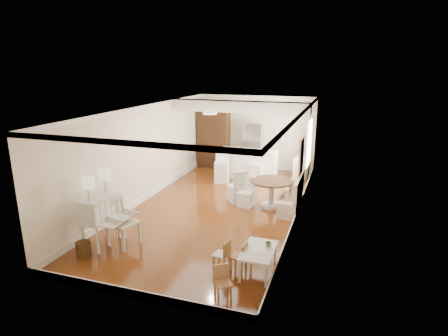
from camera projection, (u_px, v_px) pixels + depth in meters
The scene contains 20 objects.
room at pixel (222, 137), 10.36m from camera, with size 9.00×9.04×2.82m.
secretary_bureau at pixel (101, 221), 8.28m from camera, with size 0.90×0.92×1.15m, color silver.
gustavian_armchair at pixel (123, 223), 8.28m from camera, with size 0.62×0.62×1.07m, color silver.
wicker_basket at pixel (83, 249), 7.90m from camera, with size 0.31×0.31×0.31m, color #483016.
kids_table at pixel (258, 261), 7.22m from camera, with size 0.60×1.00×0.50m, color white.
kids_chair_a at pixel (239, 256), 7.31m from camera, with size 0.29×0.29×0.60m, color #A17749.
kids_chair_b at pixel (221, 254), 7.39m from camera, with size 0.29×0.29×0.60m, color #9B7946.
kids_chair_c at pixel (223, 283), 6.42m from camera, with size 0.29×0.29×0.60m, color #B77C53.
banquette at pixel (291, 193), 10.33m from camera, with size 0.52×1.60×0.98m, color silver.
dining_table at pixel (271, 194), 10.53m from camera, with size 1.17×1.17×0.80m, color #4E2F19.
slip_chair_near at pixel (246, 192), 10.61m from camera, with size 0.40×0.42×0.85m, color white.
slip_chair_far at pixel (238, 186), 10.94m from camera, with size 0.47×0.49×0.99m, color silver.
breakfast_counter at pixel (248, 164), 13.28m from camera, with size 2.05×0.65×1.03m, color white.
bar_stool_left at pixel (222, 166), 12.75m from camera, with size 0.46×0.46×1.16m, color white.
bar_stool_right at pixel (256, 167), 12.90m from camera, with size 0.40×0.40×1.01m, color white.
pantry_cabinet at pixel (214, 138), 14.61m from camera, with size 1.20×0.60×2.30m, color #381E11.
fridge at pixel (261, 148), 14.08m from camera, with size 0.75×0.65×1.80m, color silver.
sideboard at pixel (302, 167), 13.21m from camera, with size 0.38×0.87×0.83m, color silver.
pencil_cup at pixel (268, 244), 7.26m from camera, with size 0.11×0.11×0.09m, color #599964.
branch_vase at pixel (302, 153), 13.12m from camera, with size 0.19×0.19×0.20m, color white.
Camera 1 is at (3.30, -9.36, 3.91)m, focal length 30.00 mm.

